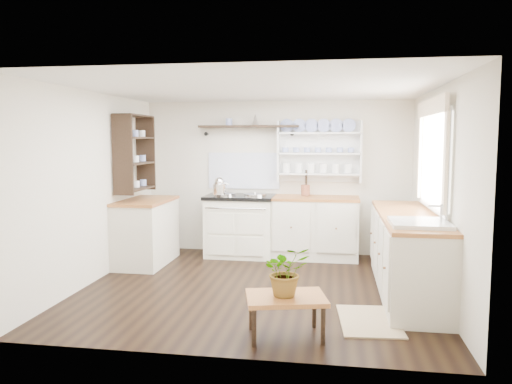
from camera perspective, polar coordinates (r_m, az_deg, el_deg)
floor at (r=5.94m, az=0.09°, el=-10.87°), size 4.00×3.80×0.01m
wall_back at (r=7.59m, az=2.31°, el=1.66°), size 4.00×0.02×2.30m
wall_right at (r=5.76m, az=20.17°, el=-0.10°), size 0.02×3.80×2.30m
wall_left at (r=6.34m, az=-18.07°, el=0.50°), size 0.02×3.80×2.30m
ceiling at (r=5.71m, az=0.09°, el=11.78°), size 4.00×3.80×0.01m
window at (r=5.87m, az=19.54°, el=4.09°), size 0.08×1.55×1.22m
aga_cooker at (r=7.43m, az=-1.83°, el=-3.79°), size 1.01×0.70×0.94m
back_cabinets at (r=7.33m, az=6.69°, el=-3.96°), size 1.27×0.63×0.90m
right_cabinets at (r=5.91m, az=16.86°, el=-6.61°), size 0.62×2.43×0.90m
belfast_sink at (r=5.12m, az=18.12°, el=-4.71°), size 0.55×0.60×0.45m
left_cabinets at (r=7.12m, az=-12.43°, el=-4.36°), size 0.62×1.13×0.90m
plate_rack at (r=7.49m, az=7.26°, el=4.67°), size 1.20×0.22×0.90m
high_shelf at (r=7.51m, az=-0.83°, el=7.41°), size 1.50×0.29×0.16m
left_shelving at (r=7.06m, az=-13.70°, el=4.42°), size 0.28×0.80×1.05m
kettle at (r=7.29m, az=-4.18°, el=0.69°), size 0.20×0.20×0.24m
utensil_crock at (r=7.35m, az=5.67°, el=0.22°), size 0.13×0.13×0.15m
center_table at (r=4.46m, az=3.43°, el=-12.29°), size 0.78×0.63×0.37m
potted_plant at (r=4.39m, az=3.46°, el=-8.98°), size 0.50×0.47×0.44m
floor_rug at (r=5.02m, az=12.79°, el=-14.16°), size 0.62×0.89×0.02m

